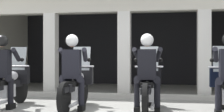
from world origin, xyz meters
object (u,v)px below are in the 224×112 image
at_px(motorcycle_center_left, 76,85).
at_px(police_officer_center_right, 147,66).
at_px(motorcycle_far_left, 9,84).
at_px(police_officer_far_left, 2,65).
at_px(motorcycle_center_right, 148,86).
at_px(police_officer_center_left, 72,65).

xyz_separation_m(motorcycle_center_left, police_officer_center_right, (1.55, -0.27, 0.44)).
height_order(motorcycle_far_left, police_officer_center_right, police_officer_center_right).
relative_size(police_officer_far_left, motorcycle_center_right, 0.78).
xyz_separation_m(police_officer_far_left, motorcycle_center_left, (1.55, 0.31, -0.44)).
bearing_deg(police_officer_center_left, police_officer_center_right, 12.36).
distance_m(police_officer_center_left, police_officer_center_right, 1.55).
bearing_deg(motorcycle_far_left, police_officer_center_left, 10.79).
height_order(motorcycle_far_left, police_officer_far_left, police_officer_far_left).
height_order(police_officer_far_left, motorcycle_center_left, police_officer_far_left).
xyz_separation_m(motorcycle_center_left, motorcycle_center_right, (1.55, 0.02, 0.00)).
distance_m(motorcycle_center_left, police_officer_center_right, 1.63).
bearing_deg(motorcycle_center_right, police_officer_center_left, -154.27).
xyz_separation_m(motorcycle_far_left, police_officer_center_left, (1.55, -0.25, 0.44)).
relative_size(motorcycle_far_left, police_officer_center_right, 1.29).
bearing_deg(motorcycle_far_left, police_officer_center_right, 15.72).
relative_size(motorcycle_center_left, motorcycle_center_right, 1.00).
bearing_deg(motorcycle_far_left, motorcycle_center_right, 20.96).
relative_size(motorcycle_center_right, police_officer_center_right, 1.29).
bearing_deg(motorcycle_center_right, motorcycle_center_left, -164.62).
height_order(motorcycle_far_left, motorcycle_center_right, same).
distance_m(motorcycle_far_left, motorcycle_center_right, 3.09).
bearing_deg(motorcycle_center_left, police_officer_far_left, -156.79).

